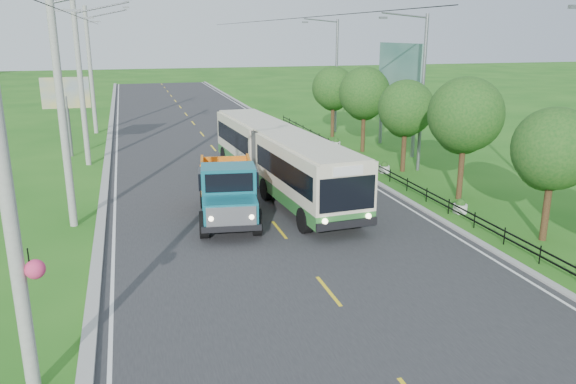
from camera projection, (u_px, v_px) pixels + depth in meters
name	position (u px, v px, depth m)	size (l,w,h in m)	color
ground	(328.00, 291.00, 17.92)	(240.00, 240.00, 0.00)	#1E5C15
road	(223.00, 160.00, 36.41)	(14.00, 120.00, 0.02)	#28282B
curb_left	(107.00, 166.00, 34.47)	(0.40, 120.00, 0.15)	#9E9E99
curb_right	(326.00, 153.00, 38.30)	(0.30, 120.00, 0.10)	#9E9E99
edge_line_left	(116.00, 166.00, 34.63)	(0.12, 120.00, 0.00)	silver
edge_line_right	(320.00, 154.00, 38.17)	(0.12, 120.00, 0.00)	silver
centre_dash	(328.00, 291.00, 17.92)	(0.12, 2.20, 0.00)	yellow
railing_right	(375.00, 168.00, 32.91)	(0.04, 40.00, 0.60)	black
pole_nearest	(9.00, 184.00, 11.61)	(3.51, 0.44, 10.00)	gray
pole_near	(62.00, 106.00, 22.65)	(3.51, 0.32, 10.00)	gray
pole_mid	(81.00, 82.00, 33.74)	(3.51, 0.32, 10.00)	gray
pole_far	(91.00, 70.00, 44.83)	(3.51, 0.32, 10.00)	gray
tree_second	(552.00, 153.00, 21.56)	(3.18, 3.26, 5.30)	#382314
tree_third	(465.00, 118.00, 26.98)	(3.60, 3.62, 6.00)	#382314
tree_fourth	(406.00, 111.00, 32.64)	(3.24, 3.31, 5.40)	#382314
tree_fifth	(364.00, 95.00, 38.11)	(3.48, 3.52, 5.80)	#382314
tree_back	(333.00, 90.00, 43.71)	(3.30, 3.36, 5.50)	#382314
streetlight_mid	(420.00, 88.00, 32.35)	(3.02, 0.20, 9.07)	slate
streetlight_far	(335.00, 72.00, 45.29)	(3.02, 0.20, 9.07)	slate
planter_near	(460.00, 207.00, 25.68)	(0.64, 0.64, 0.67)	silver
planter_mid	(384.00, 168.00, 33.07)	(0.64, 0.64, 0.67)	silver
planter_far	(336.00, 143.00, 40.47)	(0.64, 0.64, 0.67)	silver
billboard_left	(66.00, 98.00, 36.52)	(3.00, 0.20, 5.20)	slate
billboard_right	(399.00, 73.00, 38.22)	(0.24, 6.00, 7.30)	slate
bus	(279.00, 155.00, 29.01)	(3.76, 16.39, 3.14)	#2A6A2E
dump_truck	(228.00, 187.00, 24.41)	(3.20, 6.53, 2.64)	#126170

